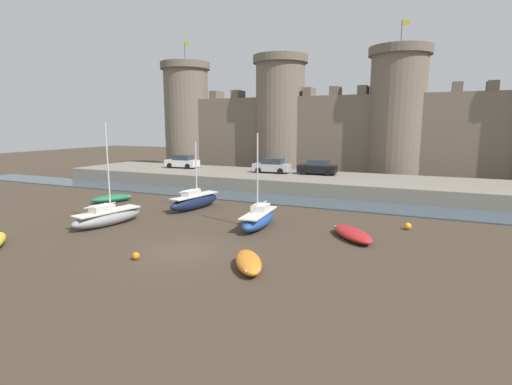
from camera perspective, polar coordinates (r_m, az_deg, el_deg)
name	(u,v)px	position (r m, az deg, el deg)	size (l,w,h in m)	color
ground_plane	(182,252)	(22.00, -10.56, -8.29)	(160.00, 160.00, 0.00)	#423528
water_channel	(284,200)	(35.73, 3.98, -1.06)	(80.00, 4.50, 0.10)	#3D4C56
quay_road	(308,182)	(42.42, 7.38, 1.47)	(57.17, 10.00, 1.37)	gray
castle	(335,121)	(53.05, 11.17, 9.93)	(52.46, 7.29, 18.66)	#706354
rowboat_midflat_right	(112,198)	(37.04, -19.89, -0.78)	(2.75, 3.65, 0.66)	#1E6B47
sailboat_foreground_right	(259,218)	(26.35, 0.40, -3.72)	(1.84, 5.12, 6.19)	#234793
rowboat_near_channel_left	(353,234)	(24.51, 13.63, -5.73)	(3.55, 3.94, 0.62)	red
sailboat_foreground_centre	(107,217)	(28.67, -20.47, -3.25)	(2.35, 5.39, 6.84)	gray
rowboat_foreground_left	(249,262)	(19.03, -1.07, -9.87)	(2.67, 3.29, 0.70)	orange
sailboat_midflat_centre	(194,201)	(32.29, -8.78, -1.22)	(2.04, 5.48, 5.34)	#141E3D
mooring_buoy_near_channel	(136,256)	(21.24, -16.79, -8.67)	(0.39, 0.39, 0.39)	orange
mooring_buoy_mid_mud	(408,226)	(27.69, 20.86, -4.52)	(0.46, 0.46, 0.46)	orange
car_quay_centre_east	(182,162)	(50.15, -10.49, 4.35)	(4.18, 2.04, 1.62)	silver
car_quay_centre_west	(318,167)	(43.41, 8.79, 3.58)	(4.18, 2.04, 1.62)	black
car_quay_west	(272,166)	(44.44, 2.30, 3.83)	(4.18, 2.04, 1.62)	#B2B5B7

